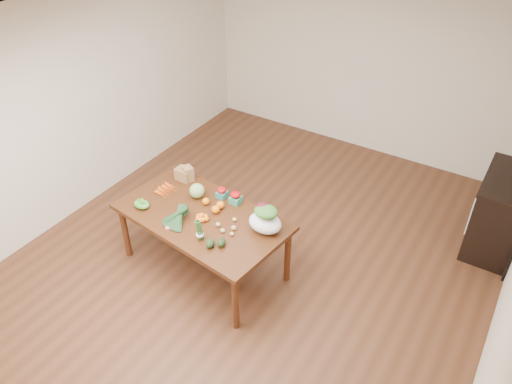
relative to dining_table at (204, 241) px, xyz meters
The scene contains 26 objects.
floor 0.73m from the dining_table, 45.21° to the left, with size 6.00×6.00×0.00m, color #57321E.
ceiling 2.41m from the dining_table, 45.21° to the left, with size 5.00×6.00×0.02m, color white.
room_walls 1.16m from the dining_table, 45.21° to the left, with size 5.02×6.02×2.70m.
dining_table is the anchor object (origin of this frame).
cabinet 3.40m from the dining_table, 38.57° to the left, with size 0.52×1.02×0.94m, color black.
dish_towel 3.03m from the dining_table, 37.52° to the left, with size 0.02×0.28×0.45m, color white.
paper_bag 0.85m from the dining_table, 143.27° to the left, with size 0.25×0.21×0.18m, color #A37449, non-canonical shape.
cabbage 0.56m from the dining_table, 135.21° to the left, with size 0.17×0.17×0.17m, color #9DBC6C.
strawberry_basket_a 0.56m from the dining_table, 90.09° to the left, with size 0.11×0.11×0.10m, color red, non-canonical shape.
strawberry_basket_b 0.60m from the dining_table, 63.56° to the left, with size 0.12×0.12×0.11m, color #BB0C0F, non-canonical shape.
orange_a 0.46m from the dining_table, 112.46° to the left, with size 0.08×0.08×0.08m, color #FFA70F.
orange_b 0.48m from the dining_table, 62.96° to the left, with size 0.09×0.09×0.09m, color orange.
orange_c 0.45m from the dining_table, 45.79° to the left, with size 0.09×0.09×0.09m, color orange.
mandarin_cluster 0.43m from the dining_table, 52.69° to the right, with size 0.18×0.18×0.09m, color orange, non-canonical shape.
carrots 0.72m from the dining_table, 167.55° to the left, with size 0.22×0.24×0.03m, color orange, non-canonical shape.
snap_pea_bag 0.79m from the dining_table, 159.46° to the right, with size 0.18×0.14×0.08m, color #4D9A34.
kale_bunch 0.55m from the dining_table, 118.47° to the right, with size 0.32×0.40×0.16m, color black, non-canonical shape.
asparagus_bundle 0.63m from the dining_table, 55.03° to the right, with size 0.08×0.08×0.25m, color #3E7033, non-canonical shape.
potato_a 0.48m from the dining_table, 12.88° to the right, with size 0.05×0.05×0.04m, color #D9AF7D.
potato_b 0.54m from the dining_table, 17.84° to the right, with size 0.05×0.04×0.04m, color tan.
potato_c 0.58m from the dining_table, ahead, with size 0.06×0.05×0.05m, color tan.
potato_d 0.54m from the dining_table, 15.75° to the left, with size 0.05×0.04×0.04m, color #D6BC7B.
potato_e 0.61m from the dining_table, 12.78° to the right, with size 0.05×0.04×0.04m, color tan.
avocado_a 0.66m from the dining_table, 43.47° to the right, with size 0.08×0.12×0.08m, color black.
avocado_b 0.67m from the dining_table, 31.68° to the right, with size 0.08×0.12×0.08m, color black.
salad_bag 0.87m from the dining_table, 11.42° to the left, with size 0.35×0.26×0.27m, color white, non-canonical shape.
Camera 1 is at (2.22, -3.63, 4.05)m, focal length 35.00 mm.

